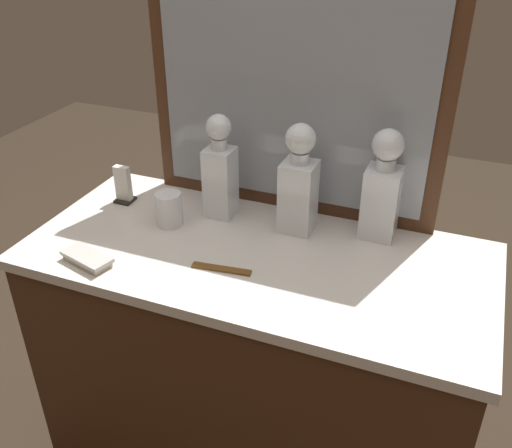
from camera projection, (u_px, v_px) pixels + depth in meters
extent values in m
cube|color=#472816|center=(256.00, 384.00, 1.66)|extent=(1.13, 0.53, 0.87)
cube|color=silver|center=(256.00, 256.00, 1.43)|extent=(1.17, 0.55, 0.03)
cube|color=#472816|center=(293.00, 91.00, 1.46)|extent=(0.81, 0.03, 0.67)
cube|color=gray|center=(291.00, 93.00, 1.45)|extent=(0.73, 0.01, 0.59)
cube|color=white|center=(381.00, 203.00, 1.45)|extent=(0.09, 0.09, 0.19)
cube|color=brown|center=(379.00, 214.00, 1.46)|extent=(0.08, 0.08, 0.12)
cylinder|color=white|center=(386.00, 164.00, 1.39)|extent=(0.05, 0.05, 0.03)
sphere|color=white|center=(388.00, 145.00, 1.37)|extent=(0.08, 0.08, 0.08)
cube|color=white|center=(298.00, 197.00, 1.47)|extent=(0.09, 0.09, 0.19)
cube|color=brown|center=(298.00, 207.00, 1.49)|extent=(0.07, 0.07, 0.13)
cylinder|color=white|center=(300.00, 158.00, 1.42)|extent=(0.05, 0.05, 0.03)
sphere|color=white|center=(301.00, 139.00, 1.39)|extent=(0.08, 0.08, 0.08)
cube|color=white|center=(220.00, 183.00, 1.54)|extent=(0.08, 0.08, 0.20)
cube|color=brown|center=(221.00, 190.00, 1.55)|extent=(0.06, 0.06, 0.15)
cylinder|color=white|center=(219.00, 144.00, 1.48)|extent=(0.04, 0.04, 0.03)
sphere|color=white|center=(218.00, 127.00, 1.46)|extent=(0.07, 0.07, 0.07)
cylinder|color=white|center=(169.00, 209.00, 1.52)|extent=(0.07, 0.07, 0.09)
cylinder|color=silver|center=(170.00, 222.00, 1.54)|extent=(0.07, 0.07, 0.01)
cube|color=#B7A88C|center=(88.00, 261.00, 1.37)|extent=(0.13, 0.08, 0.01)
cube|color=#B7B5AD|center=(87.00, 256.00, 1.37)|extent=(0.14, 0.09, 0.01)
cube|color=brown|center=(221.00, 269.00, 1.35)|extent=(0.15, 0.04, 0.01)
cube|color=black|center=(125.00, 200.00, 1.65)|extent=(0.05, 0.05, 0.01)
cube|color=white|center=(123.00, 184.00, 1.63)|extent=(0.05, 0.02, 0.11)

